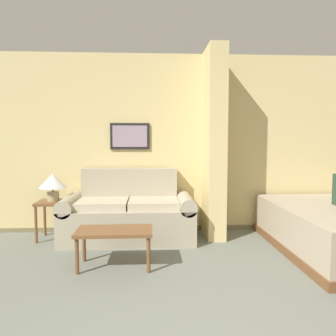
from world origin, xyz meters
The scene contains 6 objects.
wall_back centered at (0.00, 3.55, 1.29)m, with size 7.53×0.16×2.60m.
wall_partition_pillar centered at (0.35, 3.16, 1.30)m, with size 0.24×0.66×2.60m.
couch centered at (-0.83, 3.07, 0.34)m, with size 1.77×0.84×0.95m.
coffee_table centered at (-0.91, 2.06, 0.35)m, with size 0.80×0.43×0.40m.
side_table centered at (-1.85, 3.11, 0.43)m, with size 0.42×0.42×0.52m.
table_lamp centered at (-1.85, 3.11, 0.78)m, with size 0.36×0.36×0.37m.
Camera 1 is at (-0.53, -1.35, 1.33)m, focal length 35.00 mm.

